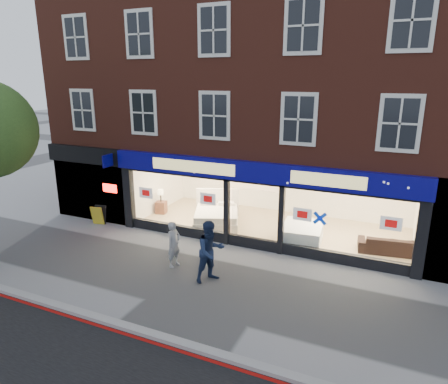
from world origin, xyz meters
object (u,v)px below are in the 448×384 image
Objects in this scene: mattress_stack at (302,234)px; sofa at (389,244)px; pedestrian_grey at (174,244)px; pedestrian_blue at (210,251)px; display_bed at (217,215)px; a_board at (99,215)px.

mattress_stack is 0.94× the size of sofa.
pedestrian_grey is 1.62m from pedestrian_blue.
display_bed is at bearing 14.84° from pedestrian_grey.
a_board reaches higher than sofa.
mattress_stack is (3.82, -0.57, 0.00)m from display_bed.
mattress_stack is 2.34× the size of a_board.
display_bed is 1.43× the size of mattress_stack.
display_bed is at bearing 171.44° from mattress_stack.
pedestrian_blue is at bearing -32.21° from a_board.
a_board is (-8.50, -1.35, -0.04)m from mattress_stack.
mattress_stack is at bearing -0.05° from sofa.
a_board is at bearing 77.76° from pedestrian_grey.
pedestrian_grey is 0.80× the size of pedestrian_blue.
pedestrian_grey reaches higher than display_bed.
a_board is at bearing 0.64° from sofa.
sofa is at bearing -2.75° from a_board.
pedestrian_blue is (-4.94, -4.25, 0.57)m from sofa.
sofa is at bearing -16.28° from pedestrian_blue.
display_bed is 4.81m from pedestrian_blue.
pedestrian_blue is (6.56, -2.48, 0.56)m from a_board.
mattress_stack is at bearing 6.11° from pedestrian_blue.
display_bed is 1.77× the size of pedestrian_grey.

